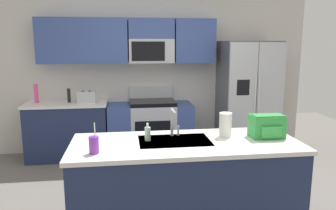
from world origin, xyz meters
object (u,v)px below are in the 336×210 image
(drink_cup_purple, at_px, (94,145))
(sink_faucet, at_px, (173,120))
(paper_towel_roll, at_px, (225,125))
(soap_dispenser, at_px, (148,134))
(toaster, at_px, (87,97))
(pepper_mill, at_px, (69,96))
(bottle_pink, at_px, (36,94))
(backpack, at_px, (267,126))
(refrigerator, at_px, (248,98))
(range_oven, at_px, (150,128))

(drink_cup_purple, bearing_deg, sink_faucet, 29.44)
(paper_towel_roll, bearing_deg, soap_dispenser, -177.70)
(toaster, bearing_deg, pepper_mill, 169.71)
(toaster, relative_size, bottle_pink, 0.95)
(toaster, xyz_separation_m, bottle_pink, (-0.77, 0.08, 0.06))
(backpack, bearing_deg, refrigerator, 73.39)
(pepper_mill, relative_size, sink_faucet, 0.78)
(toaster, height_order, backpack, backpack)
(sink_faucet, height_order, soap_dispenser, sink_faucet)
(pepper_mill, relative_size, soap_dispenser, 1.29)
(refrigerator, height_order, sink_faucet, refrigerator)
(sink_faucet, bearing_deg, refrigerator, 52.30)
(pepper_mill, distance_m, soap_dispenser, 2.44)
(bottle_pink, xyz_separation_m, paper_towel_roll, (2.34, -2.18, -0.03))
(bottle_pink, distance_m, sink_faucet, 2.79)
(refrigerator, distance_m, drink_cup_purple, 3.34)
(bottle_pink, bearing_deg, sink_faucet, -49.10)
(bottle_pink, height_order, soap_dispenser, bottle_pink)
(toaster, bearing_deg, sink_faucet, -62.51)
(soap_dispenser, height_order, backpack, backpack)
(sink_faucet, height_order, backpack, sink_faucet)
(range_oven, bearing_deg, soap_dispenser, -95.15)
(toaster, distance_m, drink_cup_purple, 2.47)
(refrigerator, relative_size, pepper_mill, 8.41)
(range_oven, bearing_deg, bottle_pink, 179.23)
(soap_dispenser, bearing_deg, bottle_pink, 125.30)
(toaster, distance_m, sink_faucet, 2.30)
(refrigerator, bearing_deg, sink_faucet, -127.70)
(toaster, xyz_separation_m, sink_faucet, (1.06, -2.03, 0.08))
(bottle_pink, bearing_deg, pepper_mill, -3.03)
(bottle_pink, xyz_separation_m, backpack, (2.74, -2.27, -0.03))
(range_oven, height_order, soap_dispenser, range_oven)
(bottle_pink, distance_m, soap_dispenser, 2.72)
(pepper_mill, relative_size, backpack, 0.69)
(sink_faucet, height_order, drink_cup_purple, sink_faucet)
(bottle_pink, bearing_deg, refrigerator, -1.62)
(drink_cup_purple, bearing_deg, soap_dispenser, 33.19)
(refrigerator, height_order, bottle_pink, refrigerator)
(backpack, bearing_deg, paper_towel_roll, 168.46)
(refrigerator, xyz_separation_m, bottle_pink, (-3.39, 0.10, 0.12))
(pepper_mill, xyz_separation_m, bottle_pink, (-0.49, 0.03, 0.04))
(refrigerator, distance_m, toaster, 2.62)
(range_oven, relative_size, toaster, 4.86)
(pepper_mill, bearing_deg, backpack, -44.92)
(drink_cup_purple, distance_m, paper_towel_roll, 1.29)
(toaster, bearing_deg, drink_cup_purple, -82.45)
(range_oven, distance_m, toaster, 1.14)
(toaster, height_order, bottle_pink, bottle_pink)
(pepper_mill, height_order, backpack, backpack)
(toaster, bearing_deg, paper_towel_roll, -53.27)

